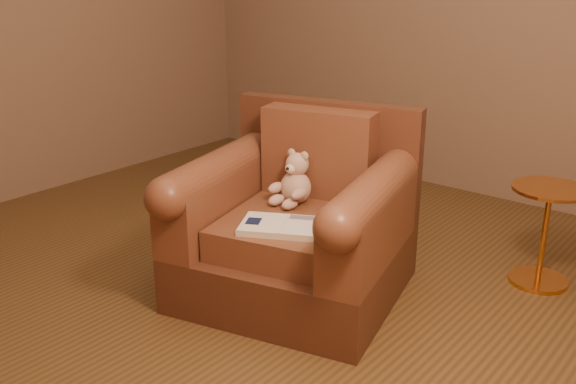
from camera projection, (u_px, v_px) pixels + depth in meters
The scene contains 5 objects.
floor at pixel (238, 275), 3.36m from camera, with size 4.00×4.00×0.00m, color brown.
armchair at pixel (298, 225), 3.11m from camera, with size 1.18×1.14×0.88m.
teddy_bear at pixel (294, 183), 3.14m from camera, with size 0.20×0.22×0.27m.
guidebook at pixel (284, 226), 2.85m from camera, with size 0.45×0.39×0.03m.
side_table at pixel (545, 232), 3.19m from camera, with size 0.37×0.37×0.51m.
Camera 1 is at (2.11, -2.17, 1.54)m, focal length 40.00 mm.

